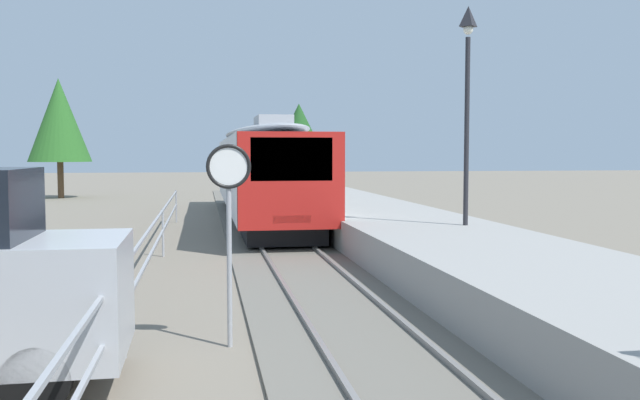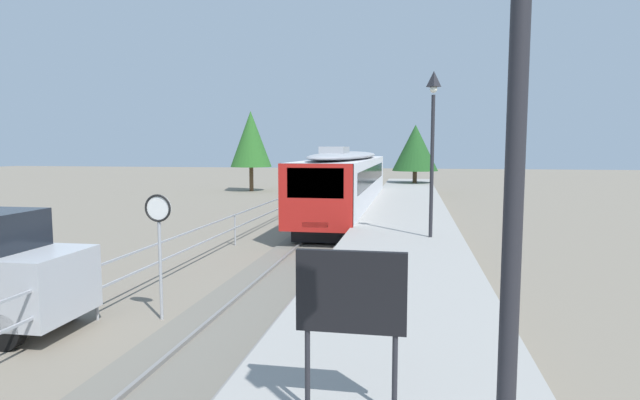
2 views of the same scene
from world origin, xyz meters
The scene contains 11 objects.
ground_plane centered at (-3.00, 22.00, 0.00)m, with size 160.00×160.00×0.00m, color slate.
track_rails centered at (0.00, 22.00, 0.03)m, with size 3.20×60.00×0.14m.
commuter_train centered at (0.00, 29.97, 2.15)m, with size 2.82×19.14×3.74m.
station_platform centered at (3.25, 22.00, 0.45)m, with size 3.90×60.00×0.90m, color #999691.
platform_lamp_near_end centered at (4.14, 5.32, 4.62)m, with size 0.34×0.34×5.35m.
platform_lamp_mid_platform centered at (4.14, 19.00, 4.62)m, with size 0.34×0.34×5.35m.
platform_notice_board centered at (2.89, 7.37, 2.19)m, with size 1.20×0.08×1.80m.
speed_limit_sign centered at (-1.92, 12.28, 2.12)m, with size 0.61×0.10×2.81m.
carpark_fence centered at (-3.30, 12.00, 0.91)m, with size 0.06×36.06×1.25m.
tree_behind_carpark centered at (-10.66, 46.02, 4.63)m, with size 3.66×3.66×7.12m.
tree_behind_station_far centered at (3.73, 46.13, 3.86)m, with size 3.83×3.83×5.81m.
Camera 2 is at (3.52, 2.00, 3.79)m, focal length 28.80 mm.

